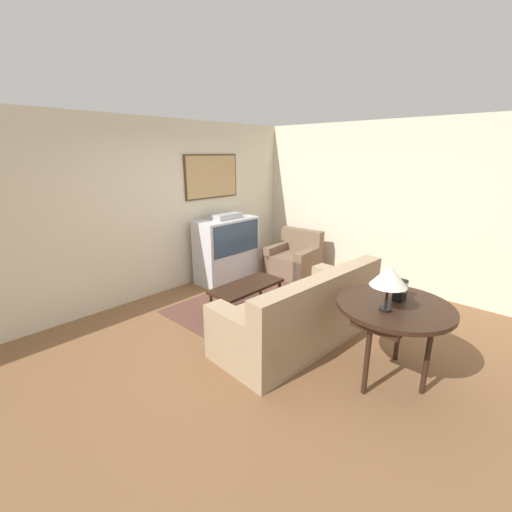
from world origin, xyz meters
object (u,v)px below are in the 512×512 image
console_table (394,311)px  table_lamp (389,276)px  couch (302,316)px  coffee_table (247,287)px  armchair (294,260)px  mantel_clock (400,290)px  tv (227,249)px

console_table → table_lamp: table_lamp is taller
couch → coffee_table: size_ratio=1.96×
console_table → table_lamp: (-0.20, 0.02, 0.40)m
armchair → table_lamp: (-2.02, -2.54, 0.87)m
couch → table_lamp: bearing=83.4°
mantel_clock → tv: bearing=78.2°
coffee_table → mantel_clock: mantel_clock is taller
armchair → coffee_table: (-1.67, -0.41, 0.07)m
table_lamp → tv: bearing=72.8°
armchair → mantel_clock: size_ratio=4.52×
console_table → mantel_clock: size_ratio=5.45×
tv → mantel_clock: (-0.68, -3.26, 0.35)m
table_lamp → mantel_clock: size_ratio=2.19×
couch → armchair: 2.36m
table_lamp → armchair: bearing=51.5°
tv → coffee_table: 1.32m
table_lamp → mantel_clock: (0.33, -0.00, -0.23)m
armchair → table_lamp: bearing=-44.1°
couch → table_lamp: table_lamp is taller
console_table → mantel_clock: bearing=6.5°
coffee_table → mantel_clock: (-0.03, -2.13, 0.57)m
coffee_table → console_table: console_table is taller
tv → console_table: 3.37m
tv → console_table: tv is taller
mantel_clock → console_table: bearing=-173.5°
armchair → mantel_clock: mantel_clock is taller
coffee_table → tv: bearing=59.9°
armchair → coffee_table: size_ratio=0.81×
console_table → table_lamp: size_ratio=2.49×
armchair → console_table: 3.17m
armchair → tv: bearing=-131.0°
couch → armchair: couch is taller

